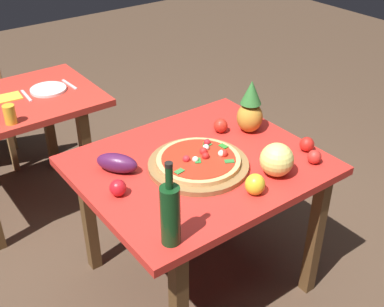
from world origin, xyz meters
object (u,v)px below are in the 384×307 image
at_px(tomato_by_bottle, 314,157).
at_px(drinking_glass_juice, 10,114).
at_px(background_table, 13,118).
at_px(tomato_near_board, 307,144).
at_px(pineapple_left, 250,109).
at_px(tomato_beside_pepper, 221,126).
at_px(wine_bottle, 170,214).
at_px(melon, 277,160).
at_px(bell_pepper, 255,184).
at_px(display_table, 199,178).
at_px(fork_utensil, 26,96).
at_px(dinner_plate, 48,89).
at_px(napkin_folded, 9,97).
at_px(knife_utensil, 69,84).
at_px(tomato_at_corner, 118,188).
at_px(eggplant, 117,163).
at_px(pizza, 199,160).

distance_m(tomato_by_bottle, drinking_glass_juice, 1.61).
xyz_separation_m(background_table, tomato_near_board, (0.99, -1.43, 0.15)).
distance_m(pineapple_left, tomato_beside_pepper, 0.18).
bearing_deg(wine_bottle, background_table, 92.77).
relative_size(melon, bell_pepper, 1.59).
distance_m(display_table, fork_utensil, 1.27).
height_order(background_table, dinner_plate, dinner_plate).
height_order(tomato_near_board, tomato_beside_pepper, tomato_beside_pepper).
bearing_deg(drinking_glass_juice, fork_utensil, 56.37).
height_order(tomato_near_board, drinking_glass_juice, drinking_glass_juice).
bearing_deg(napkin_folded, drinking_glass_juice, -106.67).
height_order(tomato_beside_pepper, fork_utensil, tomato_beside_pepper).
distance_m(tomato_near_board, tomato_beside_pepper, 0.46).
height_order(fork_utensil, knife_utensil, same).
height_order(tomato_at_corner, tomato_beside_pepper, tomato_beside_pepper).
bearing_deg(display_table, wine_bottle, -138.04).
bearing_deg(tomato_by_bottle, fork_utensil, 118.35).
bearing_deg(eggplant, display_table, -25.12).
height_order(display_table, fork_utensil, fork_utensil).
distance_m(background_table, pizza, 1.33).
relative_size(wine_bottle, tomato_beside_pepper, 4.74).
relative_size(tomato_by_bottle, drinking_glass_juice, 0.63).
xyz_separation_m(eggplant, drinking_glass_juice, (-0.23, 0.76, 0.01)).
bearing_deg(wine_bottle, eggplant, 82.36).
bearing_deg(dinner_plate, tomato_near_board, -62.60).
relative_size(bell_pepper, knife_utensil, 0.54).
height_order(wine_bottle, tomato_beside_pepper, wine_bottle).
xyz_separation_m(pizza, tomato_at_corner, (-0.41, 0.03, -0.00)).
xyz_separation_m(tomato_by_bottle, dinner_plate, (-0.69, 1.53, -0.03)).
distance_m(melon, tomato_beside_pepper, 0.46).
distance_m(tomato_near_board, knife_utensil, 1.56).
relative_size(tomato_beside_pepper, knife_utensil, 0.42).
bearing_deg(melon, fork_utensil, 112.39).
relative_size(eggplant, drinking_glass_juice, 1.88).
relative_size(melon, drinking_glass_juice, 1.46).
bearing_deg(knife_utensil, background_table, 177.02).
bearing_deg(tomato_beside_pepper, eggplant, -179.64).
xyz_separation_m(background_table, drinking_glass_juice, (-0.08, -0.28, 0.17)).
distance_m(pizza, dinner_plate, 1.26).
relative_size(wine_bottle, bell_pepper, 3.66).
relative_size(wine_bottle, napkin_folded, 2.54).
xyz_separation_m(background_table, napkin_folded, (0.01, 0.04, 0.12)).
bearing_deg(pizza, knife_utensil, 94.16).
relative_size(tomato_at_corner, knife_utensil, 0.41).
bearing_deg(eggplant, dinner_plate, 84.78).
height_order(pizza, tomato_near_board, pizza).
xyz_separation_m(wine_bottle, bell_pepper, (0.47, 0.04, -0.09)).
distance_m(melon, tomato_at_corner, 0.72).
relative_size(pizza, eggplant, 1.96).
xyz_separation_m(dinner_plate, fork_utensil, (-0.14, 0.00, -0.00)).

